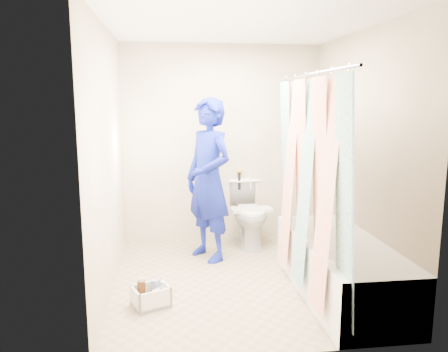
{
  "coord_description": "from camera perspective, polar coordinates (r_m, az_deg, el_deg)",
  "views": [
    {
      "loc": [
        -0.66,
        -3.99,
        1.74
      ],
      "look_at": [
        -0.11,
        0.29,
        0.99
      ],
      "focal_mm": 35.0,
      "sensor_mm": 36.0,
      "label": 1
    }
  ],
  "objects": [
    {
      "name": "bathtub",
      "position": [
        4.14,
        14.9,
        -11.26
      ],
      "size": [
        0.7,
        1.75,
        0.5
      ],
      "color": "white",
      "rests_on": "ground"
    },
    {
      "name": "tank_internals",
      "position": [
        5.44,
        2.41,
        -0.38
      ],
      "size": [
        0.19,
        0.06,
        0.25
      ],
      "color": "black",
      "rests_on": "toilet"
    },
    {
      "name": "ceiling",
      "position": [
        4.1,
        2.17,
        19.19
      ],
      "size": [
        2.4,
        2.6,
        0.02
      ],
      "primitive_type": "cube",
      "color": "white",
      "rests_on": "wall_back"
    },
    {
      "name": "plumber",
      "position": [
        4.74,
        -2.03,
        -0.51
      ],
      "size": [
        0.71,
        0.77,
        1.77
      ],
      "primitive_type": "imported",
      "rotation": [
        0.0,
        0.0,
        -0.99
      ],
      "color": "#0F3898",
      "rests_on": "ground"
    },
    {
      "name": "wall_back",
      "position": [
        5.36,
        -0.22,
        4.12
      ],
      "size": [
        2.4,
        0.02,
        2.4
      ],
      "primitive_type": "cube",
      "color": "beige",
      "rests_on": "ground"
    },
    {
      "name": "wall_right",
      "position": [
        4.43,
        17.57,
        2.46
      ],
      "size": [
        0.02,
        2.6,
        2.4
      ],
      "primitive_type": "cube",
      "color": "beige",
      "rests_on": "ground"
    },
    {
      "name": "shower_curtain",
      "position": [
        3.82,
        10.82,
        -1.12
      ],
      "size": [
        0.06,
        1.75,
        1.8
      ],
      "primitive_type": "cube",
      "color": "white",
      "rests_on": "curtain_rod"
    },
    {
      "name": "wall_front",
      "position": [
        2.82,
        6.39,
        -1.17
      ],
      "size": [
        2.4,
        0.02,
        2.4
      ],
      "primitive_type": "cube",
      "color": "beige",
      "rests_on": "ground"
    },
    {
      "name": "curtain_rod",
      "position": [
        3.76,
        11.29,
        12.94
      ],
      "size": [
        0.02,
        1.9,
        0.02
      ],
      "primitive_type": "cylinder",
      "rotation": [
        1.57,
        0.0,
        0.0
      ],
      "color": "silver",
      "rests_on": "wall_back"
    },
    {
      "name": "floor",
      "position": [
        4.4,
        1.96,
        -13.39
      ],
      "size": [
        2.6,
        2.6,
        0.0
      ],
      "primitive_type": "plane",
      "color": "tan",
      "rests_on": "ground"
    },
    {
      "name": "tank_lid",
      "position": [
        5.2,
        3.6,
        -4.4
      ],
      "size": [
        0.48,
        0.22,
        0.04
      ],
      "primitive_type": "cube",
      "rotation": [
        0.0,
        0.0,
        0.03
      ],
      "color": "white",
      "rests_on": "toilet"
    },
    {
      "name": "cleaning_caddy",
      "position": [
        3.91,
        -9.39,
        -15.3
      ],
      "size": [
        0.36,
        0.33,
        0.22
      ],
      "rotation": [
        0.0,
        0.0,
        0.4
      ],
      "color": "silver",
      "rests_on": "ground"
    },
    {
      "name": "wall_left",
      "position": [
        4.06,
        -14.91,
        1.94
      ],
      "size": [
        0.02,
        2.6,
        2.4
      ],
      "primitive_type": "cube",
      "color": "beige",
      "rests_on": "ground"
    },
    {
      "name": "toilet",
      "position": [
        5.33,
        3.3,
        -4.77
      ],
      "size": [
        0.46,
        0.78,
        0.78
      ],
      "primitive_type": "imported",
      "rotation": [
        0.0,
        0.0,
        0.03
      ],
      "color": "silver",
      "rests_on": "ground"
    }
  ]
}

